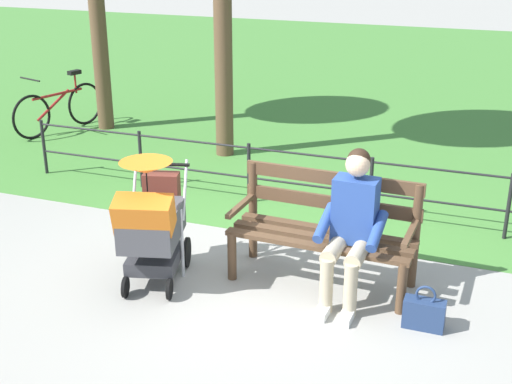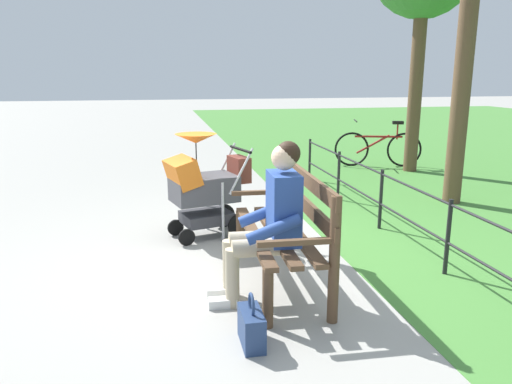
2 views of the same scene
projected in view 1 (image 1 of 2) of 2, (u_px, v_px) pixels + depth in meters
ground_plane at (258, 273)px, 6.19m from camera, size 60.00×60.00×0.00m
grass_lawn at (409, 80)px, 13.86m from camera, size 40.00×16.00×0.01m
park_bench at (325, 225)px, 5.91m from camera, size 1.62×0.65×0.96m
person_on_bench at (351, 223)px, 5.57m from camera, size 0.54×0.74×1.28m
stroller at (152, 221)px, 5.82m from camera, size 0.71×0.98×1.15m
handbag at (424, 313)px, 5.31m from camera, size 0.32×0.14×0.37m
park_fence at (308, 175)px, 7.40m from camera, size 6.94×0.04×0.70m
bicycle at (60, 108)px, 10.33m from camera, size 0.59×1.61×0.89m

